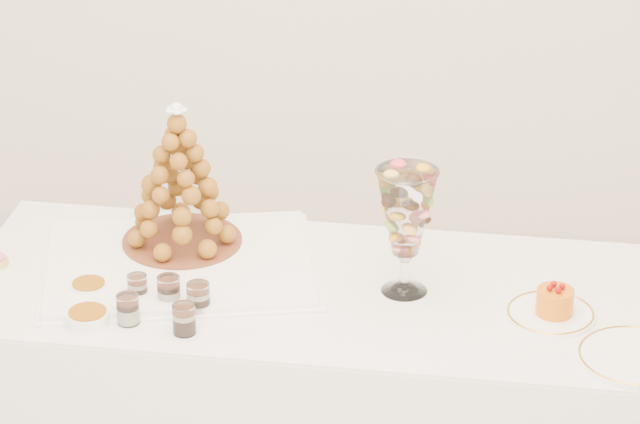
{
  "coord_description": "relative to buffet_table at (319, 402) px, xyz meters",
  "views": [
    {
      "loc": [
        0.31,
        -2.85,
        2.49
      ],
      "look_at": [
        0.05,
        0.22,
        0.95
      ],
      "focal_mm": 85.0,
      "sensor_mm": 36.0,
      "label": 1
    }
  ],
  "objects": [
    {
      "name": "buffet_table",
      "position": [
        0.0,
        0.0,
        0.0
      ],
      "size": [
        1.8,
        0.82,
        0.67
      ],
      "rotation": [
        0.0,
        0.0,
        -0.07
      ],
      "color": "white",
      "rests_on": "ground"
    },
    {
      "name": "macaron_vase",
      "position": [
        0.21,
        0.0,
        0.54
      ],
      "size": [
        0.15,
        0.15,
        0.32
      ],
      "color": "white",
      "rests_on": "buffet_table"
    },
    {
      "name": "verrine_b",
      "position": [
        -0.35,
        -0.12,
        0.37
      ],
      "size": [
        0.07,
        0.07,
        0.08
      ],
      "primitive_type": "cylinder",
      "rotation": [
        0.0,
        0.0,
        0.29
      ],
      "color": "white",
      "rests_on": "buffet_table"
    },
    {
      "name": "cake_plate",
      "position": [
        0.56,
        -0.09,
        0.34
      ],
      "size": [
        0.21,
        0.21,
        0.01
      ],
      "primitive_type": "cylinder",
      "color": "white",
      "rests_on": "buffet_table"
    },
    {
      "name": "verrine_e",
      "position": [
        -0.29,
        -0.24,
        0.37
      ],
      "size": [
        0.06,
        0.06,
        0.07
      ],
      "primitive_type": "cylinder",
      "rotation": [
        0.0,
        0.0,
        -0.08
      ],
      "color": "white",
      "rests_on": "buffet_table"
    },
    {
      "name": "ramekin_back",
      "position": [
        -0.55,
        -0.08,
        0.35
      ],
      "size": [
        0.09,
        0.09,
        0.03
      ],
      "primitive_type": "cylinder",
      "color": "white",
      "rests_on": "buffet_table"
    },
    {
      "name": "verrine_c",
      "position": [
        -0.27,
        -0.14,
        0.37
      ],
      "size": [
        0.06,
        0.06,
        0.07
      ],
      "primitive_type": "cylinder",
      "rotation": [
        0.0,
        0.0,
        -0.06
      ],
      "color": "white",
      "rests_on": "buffet_table"
    },
    {
      "name": "ramekin_front",
      "position": [
        -0.52,
        -0.22,
        0.35
      ],
      "size": [
        0.1,
        0.1,
        0.03
      ],
      "primitive_type": "cylinder",
      "color": "white",
      "rests_on": "buffet_table"
    },
    {
      "name": "spare_plate",
      "position": [
        0.74,
        -0.27,
        0.34
      ],
      "size": [
        0.26,
        0.26,
        0.01
      ],
      "primitive_type": "cylinder",
      "color": "white",
      "rests_on": "buffet_table"
    },
    {
      "name": "verrine_d",
      "position": [
        -0.43,
        -0.21,
        0.37
      ],
      "size": [
        0.06,
        0.06,
        0.07
      ],
      "primitive_type": "cylinder",
      "rotation": [
        0.0,
        0.0,
        -0.2
      ],
      "color": "white",
      "rests_on": "buffet_table"
    },
    {
      "name": "lace_tray",
      "position": [
        -0.36,
        0.07,
        0.35
      ],
      "size": [
        0.74,
        0.61,
        0.02
      ],
      "primitive_type": "cube",
      "rotation": [
        0.0,
        0.0,
        0.19
      ],
      "color": "white",
      "rests_on": "buffet_table"
    },
    {
      "name": "mousse_cake",
      "position": [
        0.57,
        -0.09,
        0.38
      ],
      "size": [
        0.09,
        0.09,
        0.08
      ],
      "color": "orange",
      "rests_on": "cake_plate"
    },
    {
      "name": "verrine_a",
      "position": [
        -0.43,
        -0.1,
        0.37
      ],
      "size": [
        0.05,
        0.05,
        0.06
      ],
      "primitive_type": "cylinder",
      "rotation": [
        0.0,
        0.0,
        0.07
      ],
      "color": "white",
      "rests_on": "buffet_table"
    },
    {
      "name": "croquembouche",
      "position": [
        -0.36,
        0.17,
        0.54
      ],
      "size": [
        0.31,
        0.31,
        0.38
      ],
      "rotation": [
        0.0,
        0.0,
        0.17
      ],
      "color": "brown",
      "rests_on": "lace_tray"
    }
  ]
}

